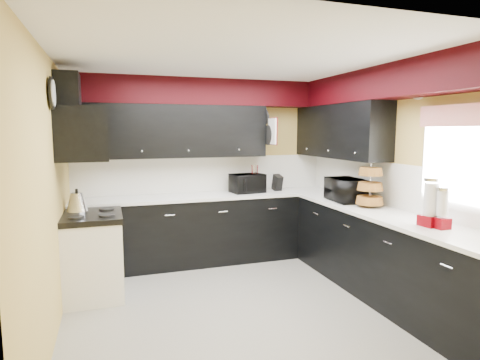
# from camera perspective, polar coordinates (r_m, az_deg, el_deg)

# --- Properties ---
(ground) EXTENTS (3.60, 3.60, 0.00)m
(ground) POSITION_cam_1_polar(r_m,az_deg,el_deg) (4.40, 0.78, -17.30)
(ground) COLOR gray
(ground) RESTS_ON ground
(wall_back) EXTENTS (3.60, 0.06, 2.50)m
(wall_back) POSITION_cam_1_polar(r_m,az_deg,el_deg) (5.76, -5.03, 1.44)
(wall_back) COLOR #E0C666
(wall_back) RESTS_ON ground
(wall_right) EXTENTS (0.06, 3.60, 2.50)m
(wall_right) POSITION_cam_1_polar(r_m,az_deg,el_deg) (4.93, 21.02, 0.03)
(wall_right) COLOR #E0C666
(wall_right) RESTS_ON ground
(wall_left) EXTENTS (0.06, 3.60, 2.50)m
(wall_left) POSITION_cam_1_polar(r_m,az_deg,el_deg) (3.86, -25.37, -2.02)
(wall_left) COLOR #E0C666
(wall_left) RESTS_ON ground
(ceiling) EXTENTS (3.60, 3.60, 0.06)m
(ceiling) POSITION_cam_1_polar(r_m,az_deg,el_deg) (4.06, 0.85, 16.80)
(ceiling) COLOR white
(ceiling) RESTS_ON wall_back
(cab_back) EXTENTS (3.60, 0.60, 0.90)m
(cab_back) POSITION_cam_1_polar(r_m,az_deg,el_deg) (5.61, -4.23, -7.00)
(cab_back) COLOR black
(cab_back) RESTS_ON ground
(cab_right) EXTENTS (0.60, 3.00, 0.90)m
(cab_right) POSITION_cam_1_polar(r_m,az_deg,el_deg) (4.68, 20.03, -10.32)
(cab_right) COLOR black
(cab_right) RESTS_ON ground
(counter_back) EXTENTS (3.62, 0.64, 0.04)m
(counter_back) POSITION_cam_1_polar(r_m,az_deg,el_deg) (5.52, -4.28, -2.26)
(counter_back) COLOR white
(counter_back) RESTS_ON cab_back
(counter_right) EXTENTS (0.64, 3.02, 0.04)m
(counter_right) POSITION_cam_1_polar(r_m,az_deg,el_deg) (4.56, 20.28, -4.67)
(counter_right) COLOR white
(counter_right) RESTS_ON cab_right
(splash_back) EXTENTS (3.60, 0.02, 0.50)m
(splash_back) POSITION_cam_1_polar(r_m,az_deg,el_deg) (5.76, -5.00, 0.84)
(splash_back) COLOR white
(splash_back) RESTS_ON counter_back
(splash_right) EXTENTS (0.02, 3.60, 0.50)m
(splash_right) POSITION_cam_1_polar(r_m,az_deg,el_deg) (4.93, 20.89, -0.66)
(splash_right) COLOR white
(splash_right) RESTS_ON counter_right
(upper_back) EXTENTS (2.60, 0.35, 0.70)m
(upper_back) POSITION_cam_1_polar(r_m,az_deg,el_deg) (5.47, -9.81, 6.83)
(upper_back) COLOR black
(upper_back) RESTS_ON wall_back
(upper_right) EXTENTS (0.35, 1.80, 0.70)m
(upper_right) POSITION_cam_1_polar(r_m,az_deg,el_deg) (5.53, 13.92, 6.73)
(upper_right) COLOR black
(upper_right) RESTS_ON wall_right
(soffit_back) EXTENTS (3.60, 0.36, 0.35)m
(soffit_back) POSITION_cam_1_polar(r_m,az_deg,el_deg) (5.58, -4.72, 12.31)
(soffit_back) COLOR black
(soffit_back) RESTS_ON wall_back
(soffit_right) EXTENTS (0.36, 3.24, 0.35)m
(soffit_right) POSITION_cam_1_polar(r_m,az_deg,el_deg) (4.67, 21.28, 12.89)
(soffit_right) COLOR black
(soffit_right) RESTS_ON wall_right
(stove) EXTENTS (0.60, 0.75, 0.86)m
(stove) POSITION_cam_1_polar(r_m,az_deg,el_deg) (4.75, -20.06, -10.32)
(stove) COLOR white
(stove) RESTS_ON ground
(cooktop) EXTENTS (0.62, 0.77, 0.06)m
(cooktop) POSITION_cam_1_polar(r_m,az_deg,el_deg) (4.63, -20.31, -4.87)
(cooktop) COLOR black
(cooktop) RESTS_ON stove
(hood) EXTENTS (0.50, 0.78, 0.55)m
(hood) POSITION_cam_1_polar(r_m,az_deg,el_deg) (4.54, -21.42, 6.16)
(hood) COLOR black
(hood) RESTS_ON wall_left
(hood_duct) EXTENTS (0.24, 0.40, 0.40)m
(hood_duct) POSITION_cam_1_polar(r_m,az_deg,el_deg) (4.57, -23.33, 11.36)
(hood_duct) COLOR black
(hood_duct) RESTS_ON wall_left
(window) EXTENTS (0.03, 0.86, 0.96)m
(window) POSITION_cam_1_polar(r_m,az_deg,el_deg) (4.24, 28.73, 2.63)
(window) COLOR white
(window) RESTS_ON wall_right
(valance) EXTENTS (0.04, 0.88, 0.20)m
(valance) POSITION_cam_1_polar(r_m,az_deg,el_deg) (4.19, 28.54, 8.08)
(valance) COLOR red
(valance) RESTS_ON wall_right
(pan_top) EXTENTS (0.03, 0.22, 0.40)m
(pan_top) POSITION_cam_1_polar(r_m,az_deg,el_deg) (5.75, 3.56, 8.92)
(pan_top) COLOR black
(pan_top) RESTS_ON upper_back
(pan_mid) EXTENTS (0.03, 0.28, 0.46)m
(pan_mid) POSITION_cam_1_polar(r_m,az_deg,el_deg) (5.62, 4.03, 6.41)
(pan_mid) COLOR black
(pan_mid) RESTS_ON upper_back
(pan_low) EXTENTS (0.03, 0.24, 0.42)m
(pan_low) POSITION_cam_1_polar(r_m,az_deg,el_deg) (5.86, 3.06, 6.15)
(pan_low) COLOR black
(pan_low) RESTS_ON upper_back
(cut_board) EXTENTS (0.03, 0.26, 0.35)m
(cut_board) POSITION_cam_1_polar(r_m,az_deg,el_deg) (5.52, 4.61, 6.91)
(cut_board) COLOR white
(cut_board) RESTS_ON upper_back
(baskets) EXTENTS (0.27, 0.27, 0.50)m
(baskets) POSITION_cam_1_polar(r_m,az_deg,el_deg) (4.81, 18.01, -0.85)
(baskets) COLOR brown
(baskets) RESTS_ON upper_right
(clock) EXTENTS (0.03, 0.30, 0.30)m
(clock) POSITION_cam_1_polar(r_m,az_deg,el_deg) (4.08, -25.19, 11.14)
(clock) COLOR black
(clock) RESTS_ON wall_left
(deco_plate) EXTENTS (0.03, 0.24, 0.24)m
(deco_plate) POSITION_cam_1_polar(r_m,az_deg,el_deg) (4.63, 24.07, 11.88)
(deco_plate) COLOR white
(deco_plate) RESTS_ON wall_right
(toaster_oven) EXTENTS (0.50, 0.43, 0.26)m
(toaster_oven) POSITION_cam_1_polar(r_m,az_deg,el_deg) (5.66, 1.09, -0.46)
(toaster_oven) COLOR black
(toaster_oven) RESTS_ON counter_back
(microwave) EXTENTS (0.39, 0.54, 0.29)m
(microwave) POSITION_cam_1_polar(r_m,az_deg,el_deg) (5.12, 14.84, -1.36)
(microwave) COLOR black
(microwave) RESTS_ON counter_right
(utensil_crock) EXTENTS (0.16, 0.16, 0.16)m
(utensil_crock) POSITION_cam_1_polar(r_m,az_deg,el_deg) (5.72, 2.11, -0.92)
(utensil_crock) COLOR white
(utensil_crock) RESTS_ON counter_back
(knife_block) EXTENTS (0.11, 0.15, 0.23)m
(knife_block) POSITION_cam_1_polar(r_m,az_deg,el_deg) (5.86, 5.33, -0.41)
(knife_block) COLOR black
(knife_block) RESTS_ON counter_back
(kettle) EXTENTS (0.29, 0.29, 0.20)m
(kettle) POSITION_cam_1_polar(r_m,az_deg,el_deg) (4.82, -22.16, -2.90)
(kettle) COLOR silver
(kettle) RESTS_ON cooktop
(dispenser_a) EXTENTS (0.17, 0.17, 0.43)m
(dispenser_a) POSITION_cam_1_polar(r_m,az_deg,el_deg) (4.06, 25.50, -2.97)
(dispenser_a) COLOR #570307
(dispenser_a) RESTS_ON counter_right
(dispenser_b) EXTENTS (0.13, 0.13, 0.33)m
(dispenser_b) POSITION_cam_1_polar(r_m,az_deg,el_deg) (4.01, 26.80, -3.88)
(dispenser_b) COLOR #5F0817
(dispenser_b) RESTS_ON counter_right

